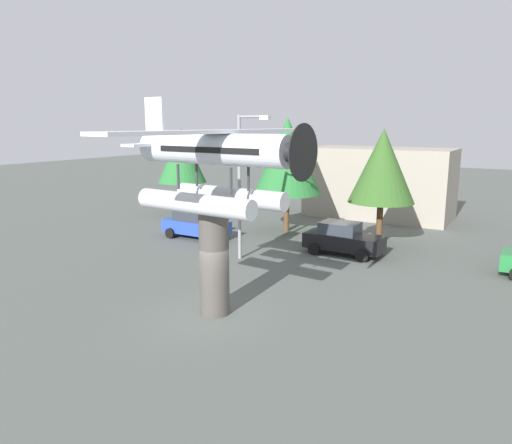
{
  "coord_description": "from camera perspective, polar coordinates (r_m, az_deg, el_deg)",
  "views": [
    {
      "loc": [
        10.04,
        -13.85,
        6.99
      ],
      "look_at": [
        0.0,
        3.0,
        2.97
      ],
      "focal_mm": 33.82,
      "sensor_mm": 36.0,
      "label": 1
    }
  ],
  "objects": [
    {
      "name": "display_pedestal",
      "position": [
        17.83,
        -4.96,
        -4.78
      ],
      "size": [
        1.1,
        1.1,
        3.95
      ],
      "primitive_type": "cylinder",
      "color": "#4C4742",
      "rests_on": "ground"
    },
    {
      "name": "car_near_blue",
      "position": [
        30.06,
        -7.17,
        -0.23
      ],
      "size": [
        4.2,
        2.02,
        1.76
      ],
      "color": "#2847B7",
      "rests_on": "ground"
    },
    {
      "name": "floatplane_monument",
      "position": [
        17.08,
        -4.83,
        6.97
      ],
      "size": [
        6.97,
        10.45,
        4.0
      ],
      "rotation": [
        0.0,
        0.0,
        -0.07
      ],
      "color": "silver",
      "rests_on": "display_pedestal"
    },
    {
      "name": "streetlight_primary",
      "position": [
        24.59,
        -1.58,
        5.39
      ],
      "size": [
        1.84,
        0.28,
        7.41
      ],
      "color": "gray",
      "rests_on": "ground"
    },
    {
      "name": "storefront_building",
      "position": [
        37.62,
        14.37,
        4.53
      ],
      "size": [
        10.5,
        5.08,
        5.2
      ],
      "primitive_type": "cube",
      "color": "#9E9384",
      "rests_on": "ground"
    },
    {
      "name": "ground_plane",
      "position": [
        18.48,
        -4.85,
        -10.67
      ],
      "size": [
        140.0,
        140.0,
        0.0
      ],
      "primitive_type": "plane",
      "color": "#515651"
    },
    {
      "name": "car_mid_black",
      "position": [
        26.5,
        10.24,
        -1.93
      ],
      "size": [
        4.2,
        2.02,
        1.76
      ],
      "color": "black",
      "rests_on": "ground"
    },
    {
      "name": "tree_east",
      "position": [
        31.38,
        3.73,
        7.78
      ],
      "size": [
        4.41,
        4.41,
        7.38
      ],
      "color": "brown",
      "rests_on": "ground"
    },
    {
      "name": "tree_center_back",
      "position": [
        28.34,
        14.72,
        6.42
      ],
      "size": [
        3.76,
        3.76,
        6.73
      ],
      "color": "brown",
      "rests_on": "ground"
    },
    {
      "name": "tree_west",
      "position": [
        37.69,
        -8.78,
        7.76
      ],
      "size": [
        3.71,
        3.71,
        6.64
      ],
      "color": "brown",
      "rests_on": "ground"
    }
  ]
}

